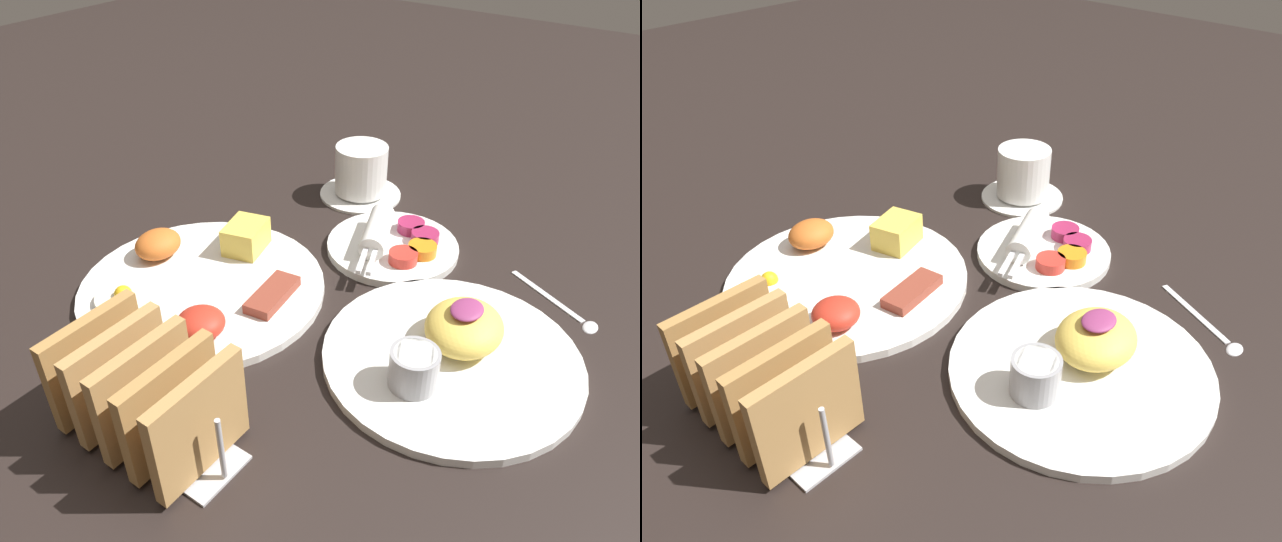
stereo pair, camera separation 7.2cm
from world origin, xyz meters
The scene contains 7 objects.
ground_plane centered at (0.00, 0.00, 0.00)m, with size 3.00×3.00×0.00m, color black.
plate_breakfast centered at (-0.01, 0.16, 0.01)m, with size 0.29×0.29×0.05m.
plate_condiments centered at (0.19, 0.02, 0.01)m, with size 0.19×0.17×0.04m.
plate_foreground centered at (0.05, -0.13, 0.01)m, with size 0.26×0.26×0.06m.
toast_rack centered at (-0.19, 0.04, 0.05)m, with size 0.10×0.18×0.10m.
coffee_cup centered at (0.30, 0.14, 0.04)m, with size 0.12×0.12×0.08m.
teaspoon centered at (0.20, -0.20, 0.00)m, with size 0.07×0.12×0.01m.
Camera 1 is at (-0.41, -0.30, 0.44)m, focal length 35.00 mm.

